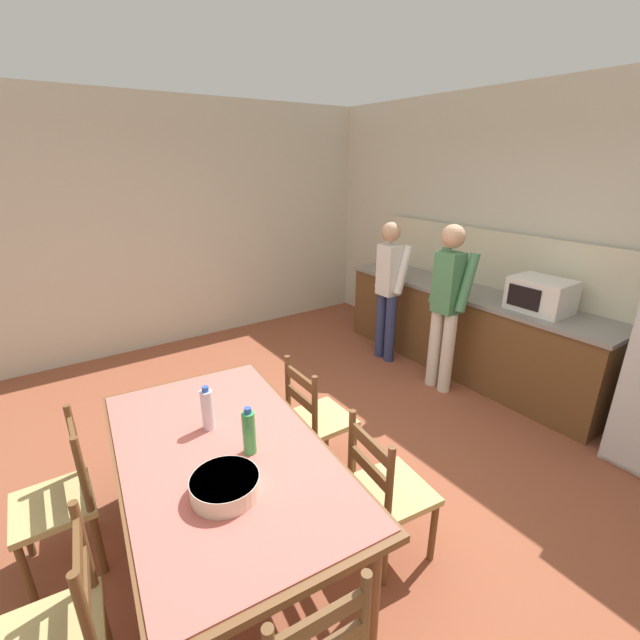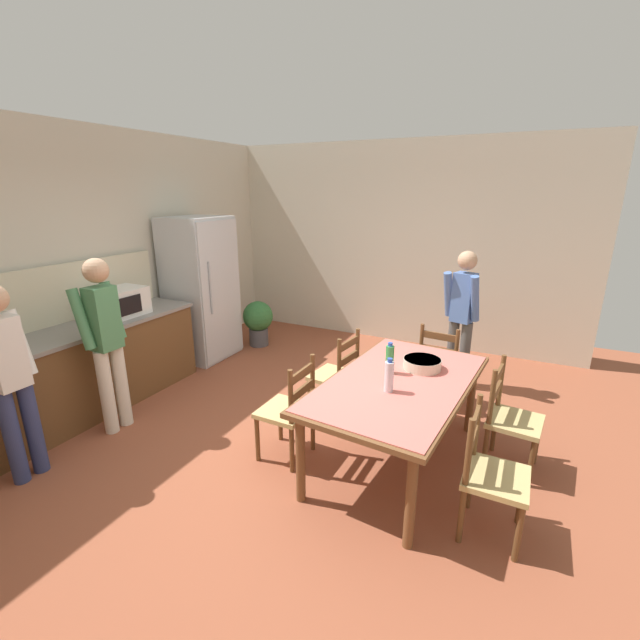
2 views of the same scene
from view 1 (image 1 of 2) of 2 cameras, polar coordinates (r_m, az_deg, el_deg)
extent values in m
plane|color=brown|center=(3.38, 1.78, -20.14)|extent=(8.32, 8.32, 0.00)
cube|color=beige|center=(4.73, 29.28, 8.82)|extent=(6.52, 0.12, 2.90)
cube|color=beige|center=(5.58, -18.75, 11.77)|extent=(0.12, 5.20, 2.90)
cube|color=brown|center=(4.95, 18.63, -1.52)|extent=(3.01, 0.62, 0.87)
cube|color=gray|center=(4.80, 19.24, 3.51)|extent=(3.05, 0.66, 0.04)
cube|color=#B7BCC1|center=(5.21, 13.32, 5.46)|extent=(0.52, 0.38, 0.02)
cube|color=beige|center=(4.97, 21.84, 7.57)|extent=(3.01, 0.03, 0.60)
cube|color=white|center=(4.36, 27.39, 2.97)|extent=(0.50, 0.38, 0.30)
cube|color=black|center=(4.21, 25.51, 2.74)|extent=(0.30, 0.01, 0.19)
cylinder|color=brown|center=(3.30, -24.05, -15.66)|extent=(0.07, 0.07, 0.71)
cylinder|color=brown|center=(3.41, -9.76, -12.61)|extent=(0.07, 0.07, 0.71)
cylinder|color=brown|center=(2.33, 7.01, -32.50)|extent=(0.07, 0.07, 0.71)
cube|color=brown|center=(2.46, -12.96, -17.03)|extent=(1.93, 1.20, 0.04)
cube|color=#D1665B|center=(2.45, -13.01, -16.58)|extent=(1.85, 1.15, 0.01)
cylinder|color=silver|center=(2.56, -14.78, -11.51)|extent=(0.07, 0.07, 0.24)
cylinder|color=#2D51B2|center=(2.49, -15.06, -8.88)|extent=(0.04, 0.04, 0.03)
cylinder|color=green|center=(2.33, -9.43, -14.61)|extent=(0.07, 0.07, 0.24)
cylinder|color=#2D51B2|center=(2.26, -9.63, -11.80)|extent=(0.04, 0.04, 0.03)
cylinder|color=beige|center=(2.16, -12.53, -20.77)|extent=(0.32, 0.32, 0.09)
cylinder|color=beige|center=(2.13, -12.61, -20.06)|extent=(0.31, 0.31, 0.02)
cylinder|color=brown|center=(2.62, -26.89, -32.29)|extent=(0.04, 0.04, 0.41)
cylinder|color=brown|center=(2.27, -28.99, -24.79)|extent=(0.04, 0.04, 0.46)
cylinder|color=brown|center=(2.02, -28.77, -31.74)|extent=(0.04, 0.04, 0.46)
cube|color=brown|center=(2.05, -29.57, -25.62)|extent=(0.36, 0.06, 0.07)
cube|color=brown|center=(2.16, -28.77, -28.48)|extent=(0.36, 0.06, 0.07)
cylinder|color=brown|center=(3.24, -34.67, -21.88)|extent=(0.04, 0.04, 0.41)
cylinder|color=brown|center=(2.97, -34.53, -26.25)|extent=(0.04, 0.04, 0.41)
cylinder|color=brown|center=(3.22, -28.32, -20.75)|extent=(0.04, 0.04, 0.41)
cylinder|color=brown|center=(2.95, -27.37, -25.02)|extent=(0.04, 0.04, 0.41)
cube|color=tan|center=(2.95, -32.08, -20.18)|extent=(0.42, 0.41, 0.04)
cylinder|color=brown|center=(2.95, -29.91, -13.67)|extent=(0.04, 0.04, 0.46)
cylinder|color=brown|center=(2.65, -29.11, -17.63)|extent=(0.04, 0.04, 0.46)
cube|color=brown|center=(2.73, -30.02, -13.33)|extent=(0.36, 0.03, 0.07)
cube|color=brown|center=(2.81, -29.45, -15.93)|extent=(0.36, 0.03, 0.07)
cylinder|color=brown|center=(1.85, 5.92, -35.02)|extent=(0.04, 0.04, 0.46)
cube|color=brown|center=(1.69, 0.03, -35.23)|extent=(0.05, 0.36, 0.07)
cylinder|color=brown|center=(2.81, 14.83, -25.63)|extent=(0.04, 0.04, 0.41)
cylinder|color=brown|center=(3.00, 9.93, -21.59)|extent=(0.04, 0.04, 0.41)
cylinder|color=brown|center=(2.66, 8.60, -28.65)|extent=(0.04, 0.04, 0.41)
cylinder|color=brown|center=(2.85, 3.97, -23.99)|extent=(0.04, 0.04, 0.41)
cube|color=tan|center=(2.67, 9.62, -21.50)|extent=(0.46, 0.45, 0.04)
cylinder|color=brown|center=(2.32, 9.26, -20.94)|extent=(0.04, 0.04, 0.46)
cylinder|color=brown|center=(2.54, 4.24, -16.35)|extent=(0.04, 0.04, 0.46)
cube|color=brown|center=(2.35, 6.73, -16.11)|extent=(0.36, 0.07, 0.07)
cube|color=brown|center=(2.44, 6.58, -18.97)|extent=(0.36, 0.07, 0.07)
cylinder|color=brown|center=(3.30, 4.54, -16.81)|extent=(0.04, 0.04, 0.41)
cylinder|color=brown|center=(3.53, 0.87, -13.89)|extent=(0.04, 0.04, 0.41)
cylinder|color=brown|center=(3.14, -0.66, -18.93)|extent=(0.04, 0.04, 0.41)
cylinder|color=brown|center=(3.39, -4.08, -15.65)|extent=(0.04, 0.04, 0.41)
cube|color=tan|center=(3.21, 0.16, -13.05)|extent=(0.43, 0.41, 0.04)
cylinder|color=brown|center=(2.87, -0.70, -11.59)|extent=(0.04, 0.04, 0.46)
cylinder|color=brown|center=(3.13, -4.30, -8.63)|extent=(0.04, 0.04, 0.46)
cube|color=brown|center=(2.93, -2.63, -7.88)|extent=(0.36, 0.03, 0.07)
cube|color=brown|center=(3.01, -2.58, -10.43)|extent=(0.36, 0.03, 0.07)
cylinder|color=navy|center=(5.05, 8.13, -0.64)|extent=(0.12, 0.12, 0.79)
cylinder|color=navy|center=(4.95, 9.34, -1.17)|extent=(0.12, 0.12, 0.79)
cube|color=white|center=(4.79, 9.16, 6.59)|extent=(0.22, 0.18, 0.56)
sphere|color=tan|center=(4.71, 9.45, 11.51)|extent=(0.21, 0.21, 0.21)
cylinder|color=white|center=(4.94, 8.48, 7.33)|extent=(0.09, 0.21, 0.53)
cylinder|color=white|center=(4.73, 11.04, 6.57)|extent=(0.09, 0.21, 0.53)
cylinder|color=silver|center=(4.51, 15.02, -3.58)|extent=(0.12, 0.12, 0.82)
cylinder|color=silver|center=(4.42, 16.61, -4.27)|extent=(0.12, 0.12, 0.82)
cube|color=#478456|center=(4.23, 16.73, 4.79)|extent=(0.23, 0.19, 0.58)
sphere|color=tan|center=(4.14, 17.35, 10.60)|extent=(0.22, 0.22, 0.22)
cylinder|color=#478456|center=(4.37, 15.68, 5.74)|extent=(0.09, 0.22, 0.56)
cylinder|color=#478456|center=(4.18, 19.05, 4.71)|extent=(0.09, 0.22, 0.56)
camera|label=2|loc=(4.98, -38.54, 16.70)|focal=24.00mm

